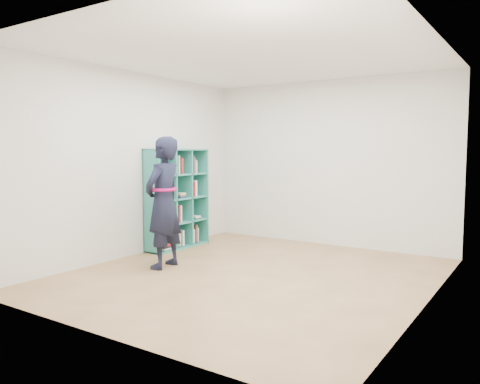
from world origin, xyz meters
The scene contains 9 objects.
floor centered at (0.00, 0.00, 0.00)m, with size 4.50×4.50×0.00m, color brown.
ceiling centered at (0.00, 0.00, 2.60)m, with size 4.50×4.50×0.00m, color white.
wall_left centered at (-2.00, 0.00, 1.30)m, with size 0.02×4.50×2.60m, color silver.
wall_right centered at (2.00, 0.00, 1.30)m, with size 0.02×4.50×2.60m, color silver.
wall_back centered at (0.00, 2.25, 1.30)m, with size 4.00×0.02×2.60m, color silver.
wall_front centered at (0.00, -2.25, 1.30)m, with size 4.00×0.02×2.60m, color silver.
bookshelf centered at (-1.85, 0.75, 0.74)m, with size 0.33×1.15×1.53m.
person centered at (-1.14, -0.30, 0.84)m, with size 0.47×0.65×1.68m.
smartphone centered at (-1.28, -0.22, 0.95)m, with size 0.05×0.09×0.12m.
Camera 1 is at (2.93, -4.69, 1.49)m, focal length 35.00 mm.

